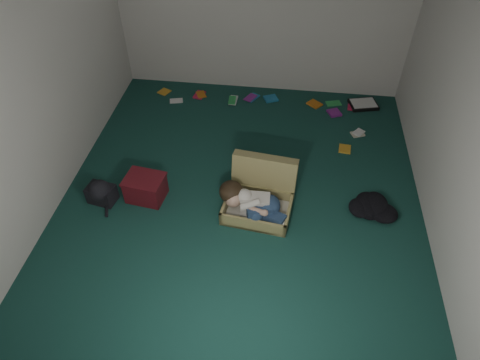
# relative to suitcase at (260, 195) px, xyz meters

# --- Properties ---
(floor) EXTENTS (4.50, 4.50, 0.00)m
(floor) POSITION_rel_suitcase_xyz_m (-0.22, 0.15, -0.16)
(floor) COLOR #164038
(floor) RESTS_ON ground
(wall_back) EXTENTS (4.50, 0.00, 4.50)m
(wall_back) POSITION_rel_suitcase_xyz_m (-0.22, 2.40, 1.14)
(wall_back) COLOR silver
(wall_back) RESTS_ON ground
(wall_front) EXTENTS (4.50, 0.00, 4.50)m
(wall_front) POSITION_rel_suitcase_xyz_m (-0.22, -2.10, 1.14)
(wall_front) COLOR silver
(wall_front) RESTS_ON ground
(wall_left) EXTENTS (0.00, 4.50, 4.50)m
(wall_left) POSITION_rel_suitcase_xyz_m (-2.22, 0.15, 1.14)
(wall_left) COLOR silver
(wall_left) RESTS_ON ground
(wall_right) EXTENTS (0.00, 4.50, 4.50)m
(wall_right) POSITION_rel_suitcase_xyz_m (1.78, 0.15, 1.14)
(wall_right) COLOR silver
(wall_right) RESTS_ON ground
(suitcase) EXTENTS (0.79, 0.77, 0.52)m
(suitcase) POSITION_rel_suitcase_xyz_m (0.00, 0.00, 0.00)
(suitcase) COLOR tan
(suitcase) RESTS_ON floor
(person) EXTENTS (0.76, 0.44, 0.32)m
(person) POSITION_rel_suitcase_xyz_m (-0.07, -0.17, 0.04)
(person) COLOR silver
(person) RESTS_ON suitcase
(maroon_bin) EXTENTS (0.46, 0.39, 0.29)m
(maroon_bin) POSITION_rel_suitcase_xyz_m (-1.27, -0.05, -0.01)
(maroon_bin) COLOR #571119
(maroon_bin) RESTS_ON floor
(backpack) EXTENTS (0.42, 0.36, 0.22)m
(backpack) POSITION_rel_suitcase_xyz_m (-1.75, -0.16, -0.05)
(backpack) COLOR black
(backpack) RESTS_ON floor
(clothing_pile) EXTENTS (0.49, 0.43, 0.14)m
(clothing_pile) POSITION_rel_suitcase_xyz_m (1.21, 0.00, -0.09)
(clothing_pile) COLOR black
(clothing_pile) RESTS_ON floor
(paper_tray) EXTENTS (0.44, 0.37, 0.05)m
(paper_tray) POSITION_rel_suitcase_xyz_m (1.29, 2.10, -0.13)
(paper_tray) COLOR black
(paper_tray) RESTS_ON floor
(book_scatter) EXTENTS (2.97, 1.24, 0.02)m
(book_scatter) POSITION_rel_suitcase_xyz_m (0.05, 1.90, -0.15)
(book_scatter) COLOR gold
(book_scatter) RESTS_ON floor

